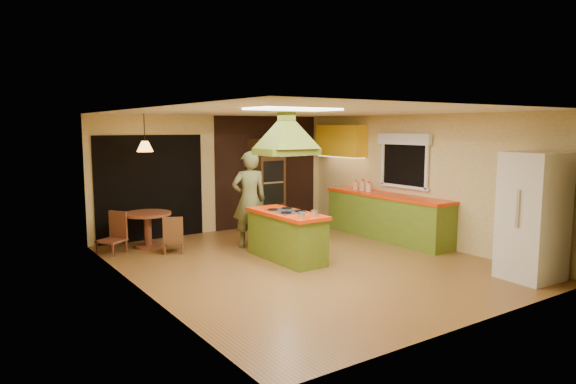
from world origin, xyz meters
TOP-DOWN VIEW (x-y plane):
  - ground at (0.00, 0.00)m, footprint 6.50×6.50m
  - room_walls at (0.00, 0.00)m, footprint 5.50×6.50m
  - ceiling_plane at (0.00, 0.00)m, footprint 6.50×6.50m
  - brick_panel at (1.25, 3.23)m, footprint 2.64×0.03m
  - nook_opening at (-1.50, 3.23)m, footprint 2.20×0.03m
  - right_counter at (2.45, 0.60)m, footprint 0.62×3.05m
  - upper_cabinets at (2.57, 2.20)m, footprint 0.34×1.40m
  - window_right at (2.70, 0.40)m, footprint 0.12×1.35m
  - fluor_panel at (-1.10, -1.20)m, footprint 1.20×0.60m
  - kitchen_island at (-0.15, 0.36)m, footprint 0.66×1.65m
  - range_hood at (-0.15, 0.36)m, footprint 0.96×0.70m
  - man at (-0.20, 1.54)m, footprint 0.75×0.58m
  - refrigerator at (2.24, -2.61)m, footprint 0.82×0.78m
  - wall_oven at (1.05, 2.95)m, footprint 0.68×0.62m
  - dining_table at (-1.81, 2.58)m, footprint 0.88×0.88m
  - chair_left at (-2.51, 2.48)m, footprint 0.57×0.57m
  - chair_near at (-1.56, 1.93)m, footprint 0.49×0.49m
  - pendant_lamp at (-1.81, 2.58)m, footprint 0.37×0.37m
  - canister_large at (2.40, 1.27)m, footprint 0.17×0.17m
  - canister_medium at (2.40, 1.08)m, footprint 0.15×0.15m
  - canister_small at (2.40, 1.48)m, footprint 0.14×0.14m

SIDE VIEW (x-z plane):
  - ground at x=0.00m, z-range 0.00..0.00m
  - chair_near at x=-1.56m, z-range 0.00..0.68m
  - chair_left at x=-2.51m, z-range 0.00..0.75m
  - kitchen_island at x=-0.15m, z-range 0.00..0.84m
  - right_counter at x=2.45m, z-range 0.00..0.92m
  - dining_table at x=-1.81m, z-range 0.13..0.80m
  - man at x=-0.20m, z-range 0.00..1.81m
  - refrigerator at x=2.24m, z-range 0.00..1.90m
  - wall_oven at x=1.05m, z-range 0.00..2.00m
  - canister_small at x=2.40m, z-range 0.92..1.09m
  - canister_medium at x=2.40m, z-range 0.92..1.10m
  - canister_large at x=2.40m, z-range 0.92..1.13m
  - nook_opening at x=-1.50m, z-range 0.00..2.10m
  - room_walls at x=0.00m, z-range -2.00..4.50m
  - brick_panel at x=1.25m, z-range 0.00..2.50m
  - window_right at x=2.70m, z-range 1.24..2.30m
  - pendant_lamp at x=-1.81m, z-range 1.80..2.00m
  - upper_cabinets at x=2.57m, z-range 1.60..2.30m
  - range_hood at x=-0.15m, z-range 1.86..2.65m
  - fluor_panel at x=-1.10m, z-range 2.47..2.50m
  - ceiling_plane at x=0.00m, z-range 2.50..2.50m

